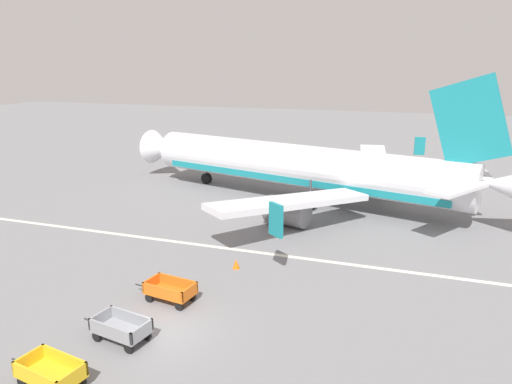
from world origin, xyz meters
TOP-DOWN VIEW (x-y plane):
  - ground_plane at (0.00, 0.00)m, footprint 220.00×220.00m
  - apron_stripe at (0.00, 10.27)m, footprint 120.00×0.36m
  - airplane at (1.34, 23.04)m, footprint 37.17×30.13m
  - baggage_cart_nearest at (-2.22, -4.77)m, footprint 3.62×1.81m
  - baggage_cart_second_in_row at (-1.51, -1.25)m, footprint 3.62×1.80m
  - baggage_cart_third_in_row at (-1.21, 2.64)m, footprint 3.62×1.74m
  - traffic_cone_near_plane at (0.55, 7.52)m, footprint 0.44×0.44m

SIDE VIEW (x-z plane):
  - ground_plane at x=0.00m, z-range 0.00..0.00m
  - apron_stripe at x=0.00m, z-range 0.00..0.01m
  - traffic_cone_near_plane at x=0.55m, z-range 0.00..0.57m
  - baggage_cart_nearest at x=-2.22m, z-range 0.07..1.14m
  - baggage_cart_second_in_row at x=-1.51m, z-range 0.07..1.14m
  - baggage_cart_third_in_row at x=-1.21m, z-range 0.07..1.14m
  - airplane at x=1.34m, z-range -2.62..8.72m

